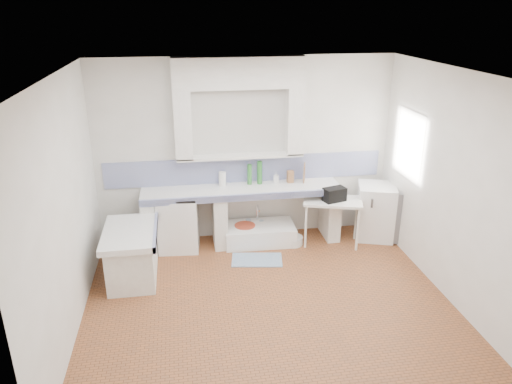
{
  "coord_description": "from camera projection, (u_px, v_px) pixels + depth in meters",
  "views": [
    {
      "loc": [
        -0.97,
        -5.02,
        3.47
      ],
      "look_at": [
        0.0,
        1.0,
        1.1
      ],
      "focal_mm": 33.87,
      "sensor_mm": 36.0,
      "label": 1
    }
  ],
  "objects": [
    {
      "name": "counter_pier_left",
      "position": [
        150.0,
        224.0,
        7.21
      ],
      "size": [
        0.2,
        0.55,
        0.82
      ],
      "primitive_type": "cube",
      "color": "white",
      "rests_on": "ground"
    },
    {
      "name": "peninsula_top",
      "position": [
        130.0,
        233.0,
        6.36
      ],
      "size": [
        0.7,
        1.1,
        0.08
      ],
      "primitive_type": "cube",
      "color": "white",
      "rests_on": "ground"
    },
    {
      "name": "ceiling",
      "position": [
        271.0,
        74.0,
        5.0
      ],
      "size": [
        4.5,
        4.5,
        0.0
      ],
      "primitive_type": "plane",
      "rotation": [
        3.14,
        0.0,
        0.0
      ],
      "color": "white",
      "rests_on": "ground"
    },
    {
      "name": "backsplash",
      "position": [
        246.0,
        169.0,
        7.45
      ],
      "size": [
        4.27,
        0.03,
        0.4
      ],
      "primitive_type": "cube",
      "color": "navy",
      "rests_on": "ground"
    },
    {
      "name": "wall_front",
      "position": [
        319.0,
        296.0,
        3.67
      ],
      "size": [
        4.5,
        0.0,
        4.5
      ],
      "primitive_type": "plane",
      "rotation": [
        -1.57,
        0.0,
        0.0
      ],
      "color": "white",
      "rests_on": "ground"
    },
    {
      "name": "wall_right",
      "position": [
        452.0,
        188.0,
        5.84
      ],
      "size": [
        0.0,
        4.5,
        4.5
      ],
      "primitive_type": "plane",
      "rotation": [
        1.57,
        0.0,
        -1.57
      ],
      "color": "white",
      "rests_on": "ground"
    },
    {
      "name": "peninsula_lip",
      "position": [
        155.0,
        231.0,
        6.4
      ],
      "size": [
        0.04,
        1.1,
        0.1
      ],
      "primitive_type": "cube",
      "color": "navy",
      "rests_on": "ground"
    },
    {
      "name": "rug",
      "position": [
        257.0,
        260.0,
        7.02
      ],
      "size": [
        0.78,
        0.52,
        0.01
      ],
      "primitive_type": "cube",
      "rotation": [
        0.0,
        0.0,
        -0.16
      ],
      "color": "#285987",
      "rests_on": "ground"
    },
    {
      "name": "floor",
      "position": [
        269.0,
        303.0,
        6.02
      ],
      "size": [
        4.5,
        4.5,
        0.0
      ],
      "primitive_type": "plane",
      "color": "brown",
      "rests_on": "ground"
    },
    {
      "name": "green_bottle_a",
      "position": [
        250.0,
        174.0,
        7.34
      ],
      "size": [
        0.08,
        0.08,
        0.32
      ],
      "primitive_type": "cylinder",
      "rotation": [
        0.0,
        0.0,
        0.15
      ],
      "color": "#2B722B",
      "rests_on": "counter_slab"
    },
    {
      "name": "alcove_mass",
      "position": [
        239.0,
        73.0,
        6.8
      ],
      "size": [
        1.9,
        0.25,
        0.45
      ],
      "primitive_type": "cube",
      "color": "white",
      "rests_on": "ground"
    },
    {
      "name": "bucket_red",
      "position": [
        245.0,
        234.0,
        7.49
      ],
      "size": [
        0.41,
        0.41,
        0.3
      ],
      "primitive_type": "cylinder",
      "rotation": [
        0.0,
        0.0,
        -0.35
      ],
      "color": "#BD4228",
      "rests_on": "ground"
    },
    {
      "name": "water_bottle_a",
      "position": [
        248.0,
        228.0,
        7.67
      ],
      "size": [
        0.1,
        0.1,
        0.31
      ],
      "primitive_type": "cylinder",
      "rotation": [
        0.0,
        0.0,
        -0.21
      ],
      "color": "silver",
      "rests_on": "ground"
    },
    {
      "name": "lace_valance",
      "position": [
        415.0,
        119.0,
        6.74
      ],
      "size": [
        0.01,
        0.84,
        0.24
      ],
      "primitive_type": "cube",
      "color": "white",
      "rests_on": "ground"
    },
    {
      "name": "knife_block",
      "position": [
        290.0,
        177.0,
        7.44
      ],
      "size": [
        0.1,
        0.09,
        0.19
      ],
      "primitive_type": "cube",
      "rotation": [
        0.0,
        0.0,
        0.13
      ],
      "color": "#905D39",
      "rests_on": "counter_slab"
    },
    {
      "name": "wall_back",
      "position": [
        246.0,
        150.0,
        7.35
      ],
      "size": [
        4.5,
        0.0,
        4.5
      ],
      "primitive_type": "plane",
      "rotation": [
        1.57,
        0.0,
        0.0
      ],
      "color": "white",
      "rests_on": "ground"
    },
    {
      "name": "counter_lip",
      "position": [
        245.0,
        197.0,
        7.0
      ],
      "size": [
        3.0,
        0.04,
        0.1
      ],
      "primitive_type": "cube",
      "color": "navy",
      "rests_on": "ground"
    },
    {
      "name": "sink",
      "position": [
        259.0,
        234.0,
        7.52
      ],
      "size": [
        1.09,
        0.61,
        0.26
      ],
      "primitive_type": "cube",
      "rotation": [
        0.0,
        0.0,
        -0.03
      ],
      "color": "white",
      "rests_on": "ground"
    },
    {
      "name": "fridge",
      "position": [
        375.0,
        212.0,
        7.58
      ],
      "size": [
        0.71,
        0.71,
        0.87
      ],
      "primitive_type": "cube",
      "rotation": [
        0.0,
        0.0,
        -0.31
      ],
      "color": "white",
      "rests_on": "ground"
    },
    {
      "name": "window_frame",
      "position": [
        421.0,
        145.0,
        6.9
      ],
      "size": [
        0.35,
        0.86,
        1.06
      ],
      "primitive_type": "cube",
      "color": "#3D2513",
      "rests_on": "ground"
    },
    {
      "name": "water_bottle_b",
      "position": [
        261.0,
        229.0,
        7.67
      ],
      "size": [
        0.08,
        0.08,
        0.29
      ],
      "primitive_type": "cylinder",
      "rotation": [
        0.0,
        0.0,
        -0.06
      ],
      "color": "silver",
      "rests_on": "ground"
    },
    {
      "name": "soap_bottle",
      "position": [
        276.0,
        177.0,
        7.43
      ],
      "size": [
        0.09,
        0.09,
        0.17
      ],
      "primitive_type": "imported",
      "rotation": [
        0.0,
        0.0,
        -0.19
      ],
      "color": "white",
      "rests_on": "counter_slab"
    },
    {
      "name": "black_bag",
      "position": [
        334.0,
        194.0,
        7.2
      ],
      "size": [
        0.37,
        0.27,
        0.21
      ],
      "primitive_type": "cube",
      "rotation": [
        0.0,
        0.0,
        0.29
      ],
      "color": "black",
      "rests_on": "side_table"
    },
    {
      "name": "counter_pier_mid",
      "position": [
        220.0,
        219.0,
        7.37
      ],
      "size": [
        0.2,
        0.55,
        0.82
      ],
      "primitive_type": "cube",
      "color": "white",
      "rests_on": "ground"
    },
    {
      "name": "wall_left",
      "position": [
        64.0,
        211.0,
        5.18
      ],
      "size": [
        0.0,
        4.5,
        4.5
      ],
      "primitive_type": "plane",
      "rotation": [
        1.57,
        0.0,
        1.57
      ],
      "color": "white",
      "rests_on": "ground"
    },
    {
      "name": "side_table",
      "position": [
        331.0,
        222.0,
        7.4
      ],
      "size": [
        0.97,
        0.71,
        0.04
      ],
      "primitive_type": "cube",
      "rotation": [
        0.0,
        0.0,
        -0.28
      ],
      "color": "white",
      "rests_on": "ground"
    },
    {
      "name": "counter_slab",
      "position": [
        242.0,
        191.0,
        7.26
      ],
      "size": [
        3.0,
        0.6,
        0.08
      ],
      "primitive_type": "cube",
      "color": "white",
      "rests_on": "ground"
    },
    {
      "name": "green_bottle_b",
      "position": [
        260.0,
        173.0,
        7.36
      ],
      "size": [
        0.1,
        0.1,
        0.36
      ],
      "primitive_type": "cylinder",
      "rotation": [
        0.0,
        0.0,
        -0.39
      ],
      "color": "#2B722B",
      "rests_on": "counter_slab"
    },
    {
      "name": "stove",
      "position": [
        178.0,
        222.0,
        7.25
      ],
      "size": [
        0.63,
        0.62,
        0.83
      ],
      "primitive_type": "cube",
      "rotation": [
        0.0,
        0.0,
        -0.08
      ],
      "color": "white",
      "rests_on": "ground"
    },
    {
      "name": "bucket_orange",
      "position": [
        254.0,
        235.0,
        7.5
      ],
      "size": [
        0.3,
        0.3,
        0.27
      ],
      "primitive_type": "cylinder",
      "rotation": [
        0.0,
        0.0,
        0.04
      ],
      "color": "#ED501F",
      "rests_on": "ground"
    },
    {
      "name": "basin_white",
      "position": [
        292.0,
        240.0,
        7.47
      ],
      "size": [
        0.4,
        0.4,
        0.12
      ],
      "primitive_type": "cylinder",
      "rotation": [
        0.0,
        0.0,
        0.33
      ],
      "color": "white",
      "rests_on": "ground"
    },
    {
      "name": "paper_towel",
      "position": [
        222.0,
        179.0,
        7.3
      ],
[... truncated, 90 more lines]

